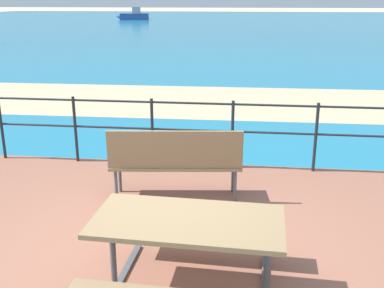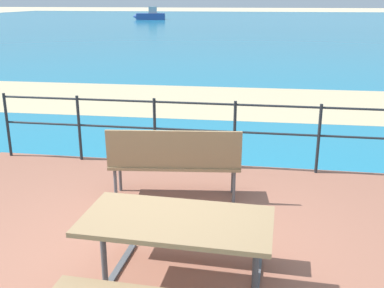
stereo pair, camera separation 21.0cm
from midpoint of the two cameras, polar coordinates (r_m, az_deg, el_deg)
name	(u,v)px [view 1 (the left image)]	position (r m, az deg, el deg)	size (l,w,h in m)	color
ground_plane	(162,259)	(4.67, -5.14, -14.06)	(240.00, 240.00, 0.00)	beige
patio_paving	(162,256)	(4.65, -5.15, -13.74)	(6.40, 5.20, 0.06)	#935B47
sea_water	(241,26)	(43.95, 5.96, 14.48)	(90.00, 90.00, 0.01)	teal
beach_strip	(215,101)	(11.41, 2.36, 5.36)	(54.00, 3.75, 0.01)	tan
picnic_table	(188,239)	(3.71, -2.18, -11.80)	(1.56, 1.56, 0.74)	#8C704C
park_bench	(175,159)	(5.54, -3.17, -1.83)	(1.65, 0.59, 0.92)	#8C704C
railing_fence	(192,125)	(6.65, -0.92, 2.38)	(5.94, 0.04, 1.01)	#1E2328
boat_near	(134,16)	(55.68, -7.37, 15.59)	(3.87, 1.97, 1.49)	#2D478C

